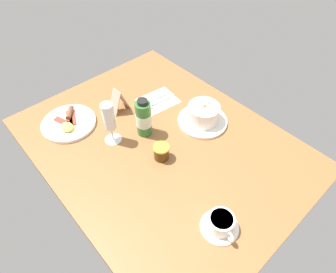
{
  "coord_description": "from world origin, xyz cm",
  "views": [
    {
      "loc": [
        -57.36,
        48.08,
        84.32
      ],
      "look_at": [
        -3.3,
        -0.86,
        5.35
      ],
      "focal_mm": 30.43,
      "sensor_mm": 36.0,
      "label": 1
    }
  ],
  "objects_px": {
    "porridge_bowl": "(203,115)",
    "sauce_bottle_green": "(144,118)",
    "coffee_cup": "(221,223)",
    "jam_jar": "(161,152)",
    "wine_glass": "(109,119)",
    "breakfast_plate": "(69,123)",
    "cutlery_setting": "(157,101)",
    "menu_card": "(119,100)"
  },
  "relations": [
    {
      "from": "porridge_bowl",
      "to": "wine_glass",
      "type": "xyz_separation_m",
      "value": [
        0.17,
        0.34,
        0.07
      ]
    },
    {
      "from": "porridge_bowl",
      "to": "sauce_bottle_green",
      "type": "distance_m",
      "value": 0.25
    },
    {
      "from": "wine_glass",
      "to": "jam_jar",
      "type": "xyz_separation_m",
      "value": [
        -0.2,
        -0.08,
        -0.08
      ]
    },
    {
      "from": "porridge_bowl",
      "to": "coffee_cup",
      "type": "distance_m",
      "value": 0.47
    },
    {
      "from": "menu_card",
      "to": "cutlery_setting",
      "type": "bearing_deg",
      "value": -113.31
    },
    {
      "from": "cutlery_setting",
      "to": "breakfast_plate",
      "type": "height_order",
      "value": "breakfast_plate"
    },
    {
      "from": "wine_glass",
      "to": "sauce_bottle_green",
      "type": "relative_size",
      "value": 1.08
    },
    {
      "from": "breakfast_plate",
      "to": "menu_card",
      "type": "bearing_deg",
      "value": -107.2
    },
    {
      "from": "coffee_cup",
      "to": "cutlery_setting",
      "type": "bearing_deg",
      "value": -23.04
    },
    {
      "from": "wine_glass",
      "to": "breakfast_plate",
      "type": "relative_size",
      "value": 0.82
    },
    {
      "from": "wine_glass",
      "to": "sauce_bottle_green",
      "type": "bearing_deg",
      "value": -113.88
    },
    {
      "from": "porridge_bowl",
      "to": "wine_glass",
      "type": "bearing_deg",
      "value": 63.22
    },
    {
      "from": "sauce_bottle_green",
      "to": "menu_card",
      "type": "bearing_deg",
      "value": -1.7
    },
    {
      "from": "jam_jar",
      "to": "menu_card",
      "type": "bearing_deg",
      "value": -7.31
    },
    {
      "from": "cutlery_setting",
      "to": "porridge_bowl",
      "type": "bearing_deg",
      "value": -166.74
    },
    {
      "from": "menu_card",
      "to": "breakfast_plate",
      "type": "bearing_deg",
      "value": 72.8
    },
    {
      "from": "wine_glass",
      "to": "cutlery_setting",
      "type": "bearing_deg",
      "value": -77.95
    },
    {
      "from": "jam_jar",
      "to": "sauce_bottle_green",
      "type": "relative_size",
      "value": 0.36
    },
    {
      "from": "porridge_bowl",
      "to": "sauce_bottle_green",
      "type": "relative_size",
      "value": 1.23
    },
    {
      "from": "cutlery_setting",
      "to": "breakfast_plate",
      "type": "distance_m",
      "value": 0.39
    },
    {
      "from": "cutlery_setting",
      "to": "breakfast_plate",
      "type": "xyz_separation_m",
      "value": [
        0.13,
        0.37,
        0.01
      ]
    },
    {
      "from": "cutlery_setting",
      "to": "sauce_bottle_green",
      "type": "height_order",
      "value": "sauce_bottle_green"
    },
    {
      "from": "cutlery_setting",
      "to": "wine_glass",
      "type": "distance_m",
      "value": 0.31
    },
    {
      "from": "coffee_cup",
      "to": "wine_glass",
      "type": "bearing_deg",
      "value": 3.48
    },
    {
      "from": "porridge_bowl",
      "to": "cutlery_setting",
      "type": "bearing_deg",
      "value": 13.26
    },
    {
      "from": "coffee_cup",
      "to": "jam_jar",
      "type": "distance_m",
      "value": 0.34
    },
    {
      "from": "jam_jar",
      "to": "sauce_bottle_green",
      "type": "xyz_separation_m",
      "value": [
        0.14,
        -0.04,
        0.05
      ]
    },
    {
      "from": "porridge_bowl",
      "to": "coffee_cup",
      "type": "bearing_deg",
      "value": 139.63
    },
    {
      "from": "porridge_bowl",
      "to": "jam_jar",
      "type": "bearing_deg",
      "value": 96.1
    },
    {
      "from": "porridge_bowl",
      "to": "wine_glass",
      "type": "distance_m",
      "value": 0.38
    },
    {
      "from": "porridge_bowl",
      "to": "menu_card",
      "type": "xyz_separation_m",
      "value": [
        0.3,
        0.21,
        0.01
      ]
    },
    {
      "from": "jam_jar",
      "to": "menu_card",
      "type": "xyz_separation_m",
      "value": [
        0.33,
        -0.04,
        0.02
      ]
    },
    {
      "from": "coffee_cup",
      "to": "sauce_bottle_green",
      "type": "height_order",
      "value": "sauce_bottle_green"
    },
    {
      "from": "menu_card",
      "to": "sauce_bottle_green",
      "type": "bearing_deg",
      "value": 178.3
    },
    {
      "from": "jam_jar",
      "to": "coffee_cup",
      "type": "bearing_deg",
      "value": 171.3
    },
    {
      "from": "coffee_cup",
      "to": "breakfast_plate",
      "type": "distance_m",
      "value": 0.73
    },
    {
      "from": "cutlery_setting",
      "to": "menu_card",
      "type": "distance_m",
      "value": 0.18
    },
    {
      "from": "breakfast_plate",
      "to": "coffee_cup",
      "type": "bearing_deg",
      "value": -170.54
    },
    {
      "from": "breakfast_plate",
      "to": "sauce_bottle_green",
      "type": "bearing_deg",
      "value": -139.96
    },
    {
      "from": "wine_glass",
      "to": "jam_jar",
      "type": "relative_size",
      "value": 3.01
    },
    {
      "from": "jam_jar",
      "to": "menu_card",
      "type": "height_order",
      "value": "menu_card"
    },
    {
      "from": "wine_glass",
      "to": "jam_jar",
      "type": "distance_m",
      "value": 0.23
    }
  ]
}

